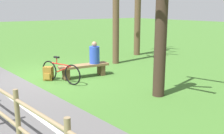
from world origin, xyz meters
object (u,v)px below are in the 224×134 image
Objects in this scene: tree_near_bench at (137,8)px; backpack at (48,74)px; bench at (84,68)px; tree_mid_field at (161,34)px; tree_by_path at (116,4)px; person_seated at (94,54)px; bicycle at (61,72)px.

backpack is at bearing 17.38° from tree_near_bench.
backpack is (1.16, -0.38, -0.09)m from bench.
bench is at bearing -79.12° from tree_mid_field.
tree_by_path is at bearing -167.60° from backpack.
tree_mid_field reaches higher than person_seated.
person_seated is at bearing 164.09° from backpack.
bicycle is at bearing 21.07° from tree_by_path.
tree_by_path is at bearing -113.13° from tree_mid_field.
person_seated is 3.04m from tree_mid_field.
tree_mid_field reaches higher than backpack.
tree_mid_field reaches higher than bicycle.
tree_mid_field is (-1.52, 2.85, 1.33)m from bicycle.
bench is 0.62m from person_seated.
backpack is 4.25m from tree_by_path.
tree_mid_field is (-0.17, 2.90, 0.91)m from person_seated.
tree_near_bench is at bearing -162.62° from backpack.
tree_mid_field is (-1.73, 3.35, 1.46)m from backpack.
person_seated is 0.15× the size of tree_near_bench.
tree_mid_field is at bearing 52.64° from tree_near_bench.
bicycle is 0.29× the size of tree_by_path.
tree_by_path is at bearing -138.91° from person_seated.
bicycle reaches higher than bench.
person_seated is 0.48× the size of bicycle.
tree_near_bench is at bearing -142.60° from person_seated.
bicycle is 3.50m from tree_mid_field.
person_seated is (-0.40, 0.06, 0.47)m from bench.
person_seated reaches higher than bicycle.
person_seated is 1.71m from backpack.
bicycle is (0.95, 0.11, 0.04)m from bench.
backpack is 4.04m from tree_mid_field.
tree_near_bench is 0.92× the size of tree_by_path.
bench is 3.95× the size of backpack.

